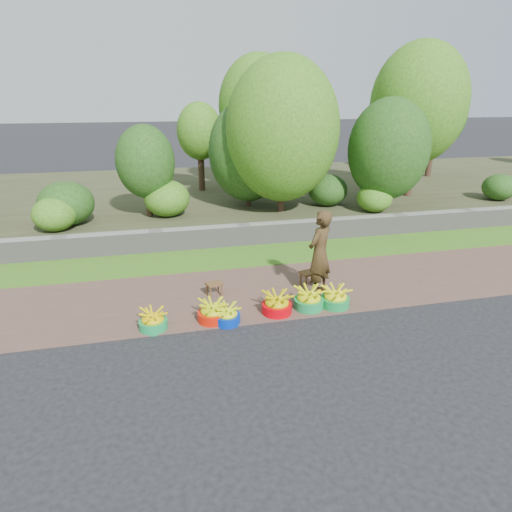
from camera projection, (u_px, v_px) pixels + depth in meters
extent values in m
plane|color=black|center=(290.00, 320.00, 7.47)|extent=(120.00, 120.00, 0.00)
cube|color=brown|center=(272.00, 290.00, 8.60)|extent=(80.00, 2.50, 0.02)
cube|color=#3F731C|center=(251.00, 255.00, 10.42)|extent=(80.00, 1.50, 0.04)
cube|color=gray|center=(244.00, 235.00, 11.11)|extent=(80.00, 0.35, 0.55)
cube|color=#3C3E24|center=(217.00, 195.00, 15.58)|extent=(80.00, 10.00, 0.50)
cylinder|color=#39251A|center=(149.00, 198.00, 11.83)|extent=(0.17, 0.17, 1.03)
ellipsoid|color=#264F18|center=(145.00, 162.00, 11.48)|extent=(1.57, 1.57, 1.96)
cylinder|color=#39251A|center=(430.00, 154.00, 17.54)|extent=(0.24, 0.24, 1.78)
ellipsoid|color=#264F18|center=(436.00, 113.00, 16.97)|extent=(2.35, 2.35, 2.94)
cylinder|color=#39251A|center=(411.00, 165.00, 14.08)|extent=(0.26, 0.26, 2.02)
ellipsoid|color=#437C1C|center=(418.00, 104.00, 13.40)|extent=(2.99, 2.99, 3.73)
cylinder|color=#39251A|center=(248.00, 191.00, 12.98)|extent=(0.16, 0.16, 0.92)
ellipsoid|color=#264F18|center=(248.00, 152.00, 12.57)|extent=(2.34, 2.34, 2.92)
cylinder|color=#39251A|center=(281.00, 188.00, 12.26)|extent=(0.20, 0.20, 1.34)
ellipsoid|color=#437C1C|center=(282.00, 130.00, 11.69)|extent=(3.13, 3.13, 3.91)
cylinder|color=#39251A|center=(384.00, 191.00, 12.55)|extent=(0.17, 0.17, 1.05)
ellipsoid|color=#264F18|center=(388.00, 149.00, 12.12)|extent=(2.28, 2.28, 2.85)
cylinder|color=#39251A|center=(258.00, 159.00, 15.61)|extent=(0.25, 0.25, 1.96)
ellipsoid|color=#437C1C|center=(258.00, 106.00, 14.96)|extent=(2.81, 2.81, 3.51)
cylinder|color=#39251A|center=(201.00, 168.00, 14.93)|extent=(0.22, 0.22, 1.56)
ellipsoid|color=#437C1C|center=(200.00, 131.00, 14.49)|extent=(1.54, 1.54, 1.92)
ellipsoid|color=#264F18|center=(328.00, 190.00, 12.99)|extent=(1.18, 1.18, 0.95)
ellipsoid|color=#437C1C|center=(375.00, 198.00, 12.31)|extent=(1.02, 1.02, 0.81)
ellipsoid|color=#437C1C|center=(54.00, 214.00, 10.57)|extent=(1.06, 1.06, 0.84)
ellipsoid|color=#264F18|center=(499.00, 187.00, 13.68)|extent=(1.03, 1.03, 0.82)
ellipsoid|color=#264F18|center=(66.00, 203.00, 11.02)|extent=(1.40, 1.40, 1.12)
ellipsoid|color=#437C1C|center=(167.00, 198.00, 11.83)|extent=(1.26, 1.26, 1.01)
cylinder|color=#159047|center=(153.00, 325.00, 7.16)|extent=(0.47, 0.47, 0.17)
ellipsoid|color=#D5B601|center=(153.00, 318.00, 7.11)|extent=(0.42, 0.42, 0.27)
cylinder|color=red|center=(213.00, 316.00, 7.41)|extent=(0.51, 0.51, 0.19)
ellipsoid|color=#B9C609|center=(212.00, 309.00, 7.36)|extent=(0.45, 0.45, 0.29)
cylinder|color=#0328A3|center=(227.00, 319.00, 7.35)|extent=(0.45, 0.45, 0.16)
ellipsoid|color=#C0D310|center=(227.00, 312.00, 7.31)|extent=(0.40, 0.40, 0.26)
cylinder|color=#D5000A|center=(277.00, 309.00, 7.67)|extent=(0.54, 0.54, 0.19)
ellipsoid|color=#BBAB02|center=(277.00, 301.00, 7.62)|extent=(0.48, 0.48, 0.31)
cylinder|color=#178A44|center=(309.00, 304.00, 7.85)|extent=(0.55, 0.55, 0.20)
ellipsoid|color=#C4CD08|center=(309.00, 296.00, 7.79)|extent=(0.48, 0.48, 0.31)
cylinder|color=#14893C|center=(335.00, 302.00, 7.92)|extent=(0.53, 0.53, 0.19)
ellipsoid|color=yellow|center=(336.00, 295.00, 7.86)|extent=(0.46, 0.46, 0.30)
cube|color=brown|center=(214.00, 284.00, 8.26)|extent=(0.36, 0.31, 0.04)
cylinder|color=brown|center=(211.00, 293.00, 8.19)|extent=(0.03, 0.03, 0.24)
cylinder|color=brown|center=(222.00, 290.00, 8.29)|extent=(0.03, 0.03, 0.24)
cylinder|color=brown|center=(207.00, 290.00, 8.32)|extent=(0.03, 0.03, 0.24)
cylinder|color=brown|center=(218.00, 287.00, 8.43)|extent=(0.03, 0.03, 0.24)
cube|color=brown|center=(309.00, 273.00, 8.66)|extent=(0.41, 0.36, 0.04)
cylinder|color=brown|center=(306.00, 283.00, 8.58)|extent=(0.04, 0.04, 0.27)
cylinder|color=brown|center=(317.00, 280.00, 8.70)|extent=(0.04, 0.04, 0.27)
cylinder|color=brown|center=(301.00, 279.00, 8.74)|extent=(0.04, 0.04, 0.27)
cylinder|color=brown|center=(311.00, 277.00, 8.86)|extent=(0.04, 0.04, 0.27)
imported|color=black|center=(320.00, 253.00, 8.15)|extent=(0.73, 0.69, 1.68)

